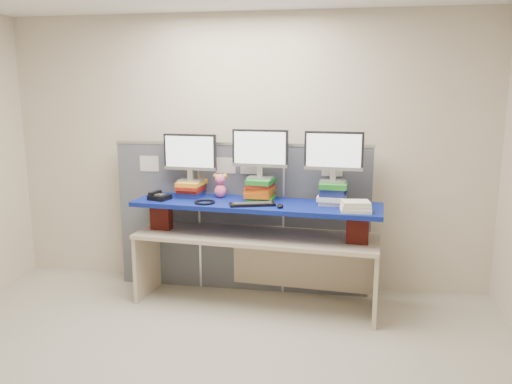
% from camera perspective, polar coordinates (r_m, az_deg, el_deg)
% --- Properties ---
extents(room, '(5.00, 4.00, 2.80)m').
position_cam_1_polar(room, '(3.26, -7.72, 0.34)').
color(room, beige).
rests_on(room, ground).
extents(cubicle_partition, '(2.60, 0.06, 1.53)m').
position_cam_1_polar(cubicle_partition, '(5.08, -1.69, -2.87)').
color(cubicle_partition, '#4D525B').
rests_on(cubicle_partition, ground).
extents(desk, '(2.33, 0.86, 0.70)m').
position_cam_1_polar(desk, '(4.78, 0.00, -6.47)').
color(desk, beige).
rests_on(desk, ground).
extents(brick_pier_left, '(0.20, 0.12, 0.27)m').
position_cam_1_polar(brick_pier_left, '(4.97, -10.76, -2.70)').
color(brick_pier_left, maroon).
rests_on(brick_pier_left, desk).
extents(brick_pier_right, '(0.20, 0.12, 0.27)m').
position_cam_1_polar(brick_pier_right, '(4.52, 11.54, -4.12)').
color(brick_pier_right, maroon).
rests_on(brick_pier_right, desk).
extents(blue_board, '(2.36, 0.78, 0.04)m').
position_cam_1_polar(blue_board, '(4.67, -0.00, -1.46)').
color(blue_board, navy).
rests_on(blue_board, brick_pier_left).
extents(book_stack_left, '(0.26, 0.32, 0.15)m').
position_cam_1_polar(book_stack_left, '(4.97, -7.44, 0.41)').
color(book_stack_left, navy).
rests_on(book_stack_left, blue_board).
extents(book_stack_center, '(0.28, 0.33, 0.21)m').
position_cam_1_polar(book_stack_center, '(4.75, 0.49, 0.31)').
color(book_stack_center, '#207B25').
rests_on(book_stack_center, blue_board).
extents(book_stack_right, '(0.28, 0.32, 0.20)m').
position_cam_1_polar(book_stack_right, '(4.64, 8.75, -0.11)').
color(book_stack_right, white).
rests_on(book_stack_right, blue_board).
extents(monitor_left, '(0.53, 0.17, 0.46)m').
position_cam_1_polar(monitor_left, '(4.91, -7.55, 4.26)').
color(monitor_left, '#939398').
rests_on(monitor_left, book_stack_left).
extents(monitor_center, '(0.53, 0.17, 0.46)m').
position_cam_1_polar(monitor_center, '(4.69, 0.47, 4.72)').
color(monitor_center, '#939398').
rests_on(monitor_center, book_stack_center).
extents(monitor_right, '(0.53, 0.17, 0.46)m').
position_cam_1_polar(monitor_right, '(4.58, 8.87, 4.35)').
color(monitor_right, '#939398').
rests_on(monitor_right, book_stack_right).
extents(keyboard, '(0.43, 0.25, 0.03)m').
position_cam_1_polar(keyboard, '(4.53, -0.42, -1.40)').
color(keyboard, black).
rests_on(keyboard, blue_board).
extents(mouse, '(0.07, 0.11, 0.03)m').
position_cam_1_polar(mouse, '(4.45, 2.77, -1.60)').
color(mouse, black).
rests_on(mouse, blue_board).
extents(desk_phone, '(0.22, 0.21, 0.08)m').
position_cam_1_polar(desk_phone, '(4.87, -11.02, -0.52)').
color(desk_phone, black).
rests_on(desk_phone, blue_board).
extents(headset, '(0.21, 0.21, 0.02)m').
position_cam_1_polar(headset, '(4.65, -5.89, -1.15)').
color(headset, black).
rests_on(headset, blue_board).
extents(plush_toy, '(0.14, 0.10, 0.24)m').
position_cam_1_polar(plush_toy, '(4.87, -4.10, 0.77)').
color(plush_toy, pink).
rests_on(plush_toy, blue_board).
extents(binder_stack, '(0.27, 0.23, 0.09)m').
position_cam_1_polar(binder_stack, '(4.39, 11.32, -1.64)').
color(binder_stack, white).
rests_on(binder_stack, blue_board).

